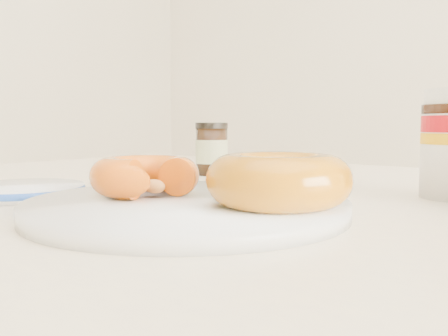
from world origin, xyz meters
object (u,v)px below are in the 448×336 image
Objects in this scene: dining_table at (337,291)px; plate at (187,206)px; donut_whole at (279,180)px; dark_jar at (212,149)px; blue_rim_saucer at (23,190)px; donut_bitten at (145,176)px.

plate reaches higher than dining_table.
dining_table is 0.16m from donut_whole.
donut_whole is 1.43× the size of dark_jar.
dark_jar is (-0.26, 0.25, 0.00)m from donut_whole.
plate is 2.12× the size of blue_rim_saucer.
donut_whole is (0.08, 0.02, 0.03)m from plate.
dining_table is 0.17m from plate.
donut_bitten is at bearing -133.07° from dining_table.
blue_rim_saucer is at bearing -93.06° from dark_jar.
blue_rim_saucer is (-0.28, -0.15, 0.09)m from dining_table.
donut_bitten is 0.30m from dark_jar.
donut_whole is 0.36m from dark_jar.
plate is 0.05m from donut_bitten.
plate is at bearing 6.71° from blue_rim_saucer.
dining_table is at bearing 27.66° from donut_bitten.
donut_whole is at bearing 12.61° from plate.
blue_rim_saucer is at bearing 168.50° from donut_bitten.
donut_bitten is 0.12m from donut_whole.
blue_rim_saucer is (-0.28, -0.04, -0.03)m from donut_whole.
donut_whole reaches higher than dining_table.
dark_jar is (-0.19, 0.27, 0.03)m from plate.
dark_jar reaches higher than donut_bitten.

